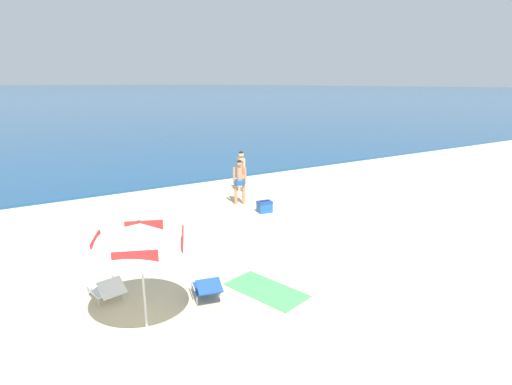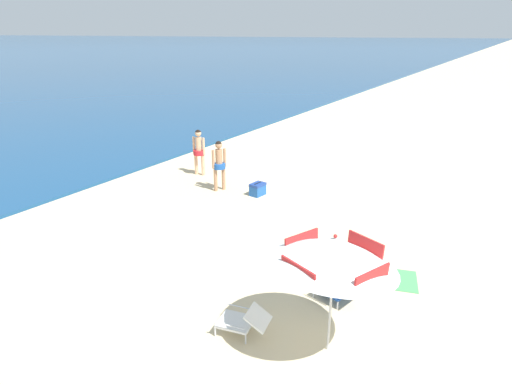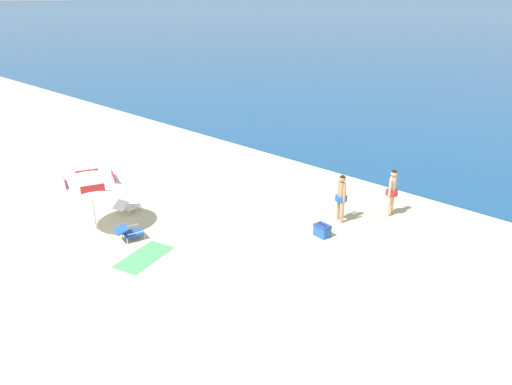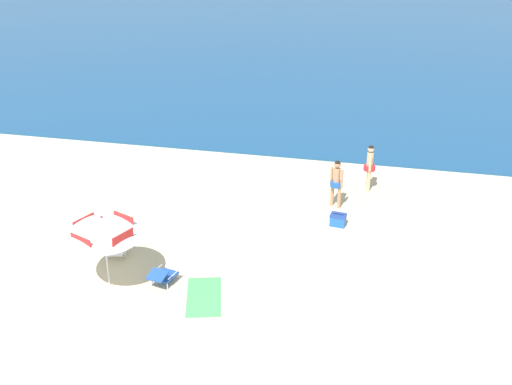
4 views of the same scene
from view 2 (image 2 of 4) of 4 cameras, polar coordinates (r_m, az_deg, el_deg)
name	(u,v)px [view 2 (image 2 of 4)]	position (r m, az deg, el deg)	size (l,w,h in m)	color
beach_umbrella_striped_main	(334,252)	(6.82, 10.17, -7.59)	(2.72, 2.70, 2.16)	silver
lounge_chair_under_umbrella	(243,320)	(7.90, -1.64, -16.31)	(0.69, 0.98, 0.53)	white
lounge_chair_beside_umbrella	(339,289)	(8.84, 10.72, -12.21)	(0.72, 0.96, 0.50)	#1E4799
person_standing_near_shore	(199,149)	(16.06, -7.46, 5.64)	(0.41, 0.50, 1.68)	#D8A87F
person_standing_beside	(219,162)	(14.36, -4.83, 3.96)	(0.45, 0.41, 1.67)	tan
cooler_box	(258,189)	(14.08, 0.22, 0.44)	(0.53, 0.41, 0.43)	#1E56A8
beach_towel	(373,276)	(9.94, 15.06, -10.50)	(0.90, 1.80, 0.01)	#4C9E5B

